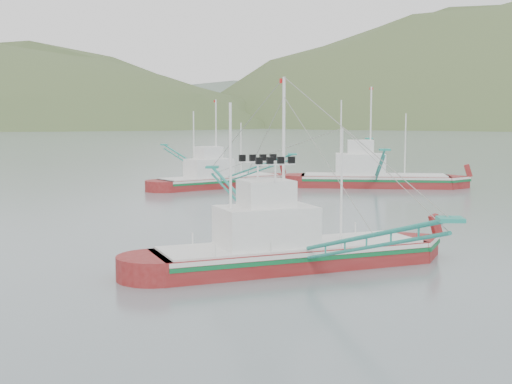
{
  "coord_description": "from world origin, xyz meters",
  "views": [
    {
      "loc": [
        1.54,
        -30.89,
        7.27
      ],
      "look_at": [
        0.0,
        6.0,
        3.2
      ],
      "focal_mm": 50.0,
      "sensor_mm": 36.0,
      "label": 1
    }
  ],
  "objects": [
    {
      "name": "ground",
      "position": [
        0.0,
        0.0,
        0.0
      ],
      "size": [
        1200.0,
        1200.0,
        0.0
      ],
      "primitive_type": "plane",
      "color": "slate",
      "rests_on": "ground"
    },
    {
      "name": "main_boat",
      "position": [
        1.75,
        2.37,
        1.99
      ],
      "size": [
        13.44,
        22.64,
        9.65
      ],
      "rotation": [
        0.0,
        0.0,
        0.42
      ],
      "color": "maroon",
      "rests_on": "ground"
    },
    {
      "name": "bg_boat_far",
      "position": [
        -5.04,
        39.19,
        1.99
      ],
      "size": [
        17.67,
        20.25,
        9.33
      ],
      "rotation": [
        0.0,
        0.0,
        0.66
      ],
      "color": "maroon",
      "rests_on": "ground"
    },
    {
      "name": "bg_boat_right",
      "position": [
        10.19,
        40.13,
        1.47
      ],
      "size": [
        14.81,
        26.41,
        10.69
      ],
      "rotation": [
        0.0,
        0.0,
        -0.07
      ],
      "color": "maroon",
      "rests_on": "ground"
    },
    {
      "name": "ridge_distant",
      "position": [
        30.0,
        560.0,
        0.0
      ],
      "size": [
        960.0,
        400.0,
        240.0
      ],
      "primitive_type": "ellipsoid",
      "color": "slate",
      "rests_on": "ground"
    }
  ]
}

